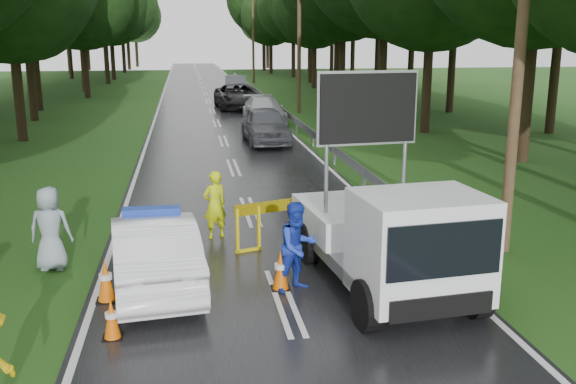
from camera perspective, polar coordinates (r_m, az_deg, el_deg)
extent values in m
plane|color=#1B4814|center=(11.59, -0.34, -9.71)|extent=(160.00, 160.00, 0.00)
cube|color=black|center=(40.80, -6.80, 7.19)|extent=(7.00, 140.00, 0.02)
cylinder|color=gray|center=(12.52, 16.76, -6.77)|extent=(0.12, 0.12, 0.70)
cube|color=gray|center=(41.05, -1.60, 8.08)|extent=(0.05, 60.00, 0.30)
cylinder|color=#453220|center=(14.24, 20.16, 14.50)|extent=(0.24, 0.24, 10.00)
cylinder|color=#453220|center=(39.11, 1.00, 14.33)|extent=(0.24, 0.24, 10.00)
cylinder|color=#453220|center=(64.87, -3.13, 14.09)|extent=(0.24, 0.24, 10.00)
imported|color=white|center=(12.26, -11.84, -5.18)|extent=(1.97, 4.37, 1.39)
cube|color=#1938A5|center=(12.04, -12.02, -1.73)|extent=(1.07, 0.41, 0.14)
cube|color=gray|center=(12.50, 7.76, -5.30)|extent=(2.45, 4.45, 0.25)
cube|color=white|center=(13.28, 6.15, -2.26)|extent=(2.37, 2.64, 0.56)
cube|color=white|center=(10.70, 11.61, -4.74)|extent=(2.19, 1.82, 1.73)
cube|color=black|center=(9.94, 13.79, -5.07)|extent=(1.88, 0.23, 0.87)
cube|color=black|center=(12.47, 7.09, 7.40)|extent=(1.94, 0.31, 1.32)
cylinder|color=black|center=(10.45, 7.05, -9.97)|extent=(0.37, 0.88, 0.85)
cylinder|color=black|center=(11.27, 16.33, -8.63)|extent=(0.37, 0.88, 0.85)
cylinder|color=black|center=(13.33, 1.88, -4.56)|extent=(0.37, 0.88, 0.85)
cylinder|color=black|center=(13.98, 9.52, -3.87)|extent=(0.37, 0.88, 0.85)
cube|color=yellow|center=(13.86, -4.53, -3.52)|extent=(0.08, 0.08, 1.02)
cube|color=yellow|center=(14.05, -2.62, -3.24)|extent=(0.08, 0.08, 1.02)
cube|color=yellow|center=(14.73, 2.79, -2.45)|extent=(0.08, 0.08, 1.02)
cube|color=yellow|center=(14.98, 4.48, -2.20)|extent=(0.08, 0.08, 1.02)
cube|color=#F2CC00|center=(14.25, 0.15, -1.08)|extent=(2.53, 0.87, 0.25)
imported|color=#D0E60C|center=(14.91, -6.53, -1.14)|extent=(0.69, 0.60, 1.61)
imported|color=#1C35B9|center=(11.79, 0.87, -4.88)|extent=(1.02, 0.93, 1.69)
imported|color=#8696A1|center=(13.68, -20.39, -3.07)|extent=(0.89, 0.63, 1.71)
imported|color=#404247|center=(28.24, -2.02, 5.95)|extent=(1.95, 4.62, 1.56)
imported|color=#AAAEB3|center=(34.80, -2.16, 7.29)|extent=(2.08, 4.86, 1.40)
imported|color=black|center=(41.70, -4.49, 8.46)|extent=(2.91, 5.83, 1.59)
imported|color=#383A3F|center=(51.52, -4.67, 9.43)|extent=(1.94, 4.73, 1.52)
cube|color=black|center=(10.64, -15.30, -12.39)|extent=(0.32, 0.32, 0.03)
cone|color=#E15C07|center=(10.50, -15.42, -10.77)|extent=(0.26, 0.26, 0.65)
cube|color=black|center=(12.09, -0.67, -8.60)|extent=(0.37, 0.37, 0.03)
cone|color=#E15C07|center=(11.95, -0.67, -6.90)|extent=(0.30, 0.30, 0.76)
cube|color=black|center=(14.55, 1.69, -4.67)|extent=(0.36, 0.36, 0.03)
cone|color=#E15C07|center=(14.44, 1.70, -3.26)|extent=(0.30, 0.30, 0.74)
cube|color=black|center=(12.02, -15.78, -9.27)|extent=(0.38, 0.38, 0.03)
cone|color=#E15C07|center=(11.88, -15.90, -7.53)|extent=(0.31, 0.31, 0.77)
cube|color=black|center=(16.20, 5.65, -2.80)|extent=(0.36, 0.36, 0.03)
cone|color=#E15C07|center=(16.10, 5.68, -1.51)|extent=(0.30, 0.30, 0.74)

